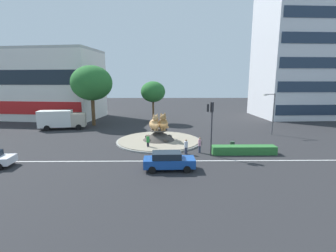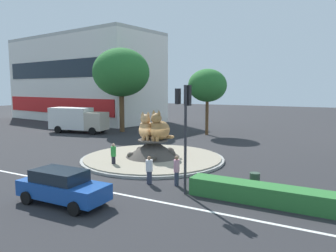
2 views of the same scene
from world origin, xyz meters
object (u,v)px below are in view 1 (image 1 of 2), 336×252
at_px(cat_statue_calico, 154,124).
at_px(traffic_light_mast, 211,117).
at_px(streetlight_arm, 272,111).
at_px(second_tree_near_tower, 153,92).
at_px(cat_statue_tabby, 163,123).
at_px(sedan_on_far_lane, 169,161).
at_px(office_tower, 301,43).
at_px(pedestrian_white_shirt, 186,146).
at_px(delivery_box_truck, 62,119).
at_px(litter_bin, 232,145).
at_px(shophouse_block, 33,84).
at_px(broadleaf_tree_behind_island, 92,83).
at_px(pedestrian_pink_shirt, 200,145).
at_px(pedestrian_green_shirt, 148,141).

distance_m(cat_statue_calico, traffic_light_mast, 8.71).
bearing_deg(streetlight_arm, second_tree_near_tower, -43.48).
relative_size(cat_statue_tabby, sedan_on_far_lane, 0.51).
height_order(office_tower, streetlight_arm, office_tower).
distance_m(office_tower, sedan_on_far_lane, 45.35).
relative_size(pedestrian_white_shirt, delivery_box_truck, 0.22).
xyz_separation_m(sedan_on_far_lane, litter_bin, (7.54, 6.69, -0.40)).
distance_m(shophouse_block, second_tree_near_tower, 26.59).
xyz_separation_m(broadleaf_tree_behind_island, sedan_on_far_lane, (12.95, -22.12, -6.55)).
xyz_separation_m(pedestrian_white_shirt, sedan_on_far_lane, (-1.96, -4.70, 0.01)).
relative_size(delivery_box_truck, litter_bin, 8.35).
height_order(cat_statue_tabby, litter_bin, cat_statue_tabby).
bearing_deg(traffic_light_mast, broadleaf_tree_behind_island, 46.62).
height_order(traffic_light_mast, litter_bin, traffic_light_mast).
bearing_deg(broadleaf_tree_behind_island, streetlight_arm, -15.89).
bearing_deg(broadleaf_tree_behind_island, traffic_light_mast, -45.83).
relative_size(traffic_light_mast, pedestrian_white_shirt, 3.48).
bearing_deg(second_tree_near_tower, streetlight_arm, -30.82).
bearing_deg(pedestrian_pink_shirt, pedestrian_green_shirt, 169.33).
relative_size(office_tower, sedan_on_far_lane, 6.78).
bearing_deg(shophouse_block, sedan_on_far_lane, -40.42).
bearing_deg(office_tower, second_tree_near_tower, -168.47).
xyz_separation_m(broadleaf_tree_behind_island, streetlight_arm, (28.19, -8.02, -3.86)).
bearing_deg(delivery_box_truck, litter_bin, -36.60).
bearing_deg(pedestrian_green_shirt, broadleaf_tree_behind_island, 136.57).
relative_size(broadleaf_tree_behind_island, pedestrian_pink_shirt, 6.03).
bearing_deg(streetlight_arm, shophouse_block, -34.73).
relative_size(cat_statue_calico, cat_statue_tabby, 1.05).
height_order(broadleaf_tree_behind_island, pedestrian_pink_shirt, broadleaf_tree_behind_island).
relative_size(shophouse_block, delivery_box_truck, 3.87).
xyz_separation_m(cat_statue_tabby, delivery_box_truck, (-16.62, 8.51, -0.76)).
distance_m(pedestrian_green_shirt, litter_bin, 9.84).
bearing_deg(pedestrian_white_shirt, shophouse_block, 71.94).
height_order(shophouse_block, pedestrian_white_shirt, shophouse_block).
bearing_deg(litter_bin, cat_statue_calico, 159.51).
height_order(broadleaf_tree_behind_island, delivery_box_truck, broadleaf_tree_behind_island).
height_order(cat_statue_calico, second_tree_near_tower, second_tree_near_tower).
xyz_separation_m(office_tower, delivery_box_truck, (-45.40, -13.61, -13.87)).
relative_size(broadleaf_tree_behind_island, delivery_box_truck, 1.39).
xyz_separation_m(cat_statue_calico, delivery_box_truck, (-15.50, 8.56, -0.71)).
bearing_deg(sedan_on_far_lane, cat_statue_calico, 97.86).
relative_size(second_tree_near_tower, litter_bin, 8.57).
bearing_deg(broadleaf_tree_behind_island, pedestrian_pink_shirt, -45.88).
height_order(traffic_light_mast, pedestrian_pink_shirt, traffic_light_mast).
bearing_deg(pedestrian_white_shirt, delivery_box_truck, 77.63).
bearing_deg(pedestrian_white_shirt, sedan_on_far_lane, -178.85).
relative_size(shophouse_block, streetlight_arm, 4.82).
xyz_separation_m(cat_statue_tabby, pedestrian_pink_shirt, (4.03, -5.02, -1.51)).
relative_size(shophouse_block, broadleaf_tree_behind_island, 2.79).
bearing_deg(pedestrian_white_shirt, traffic_light_mast, -77.73).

